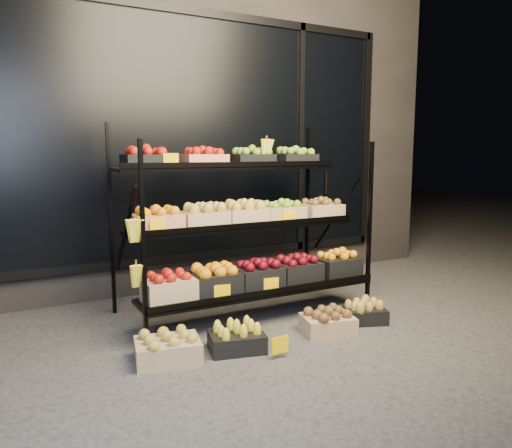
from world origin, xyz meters
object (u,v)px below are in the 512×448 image
floor_crate_midleft (237,338)px  display_rack (245,225)px  floor_crate_left (168,347)px  floor_crate_midright (328,321)px

floor_crate_midleft → display_rack: bearing=72.1°
floor_crate_left → floor_crate_midright: floor_crate_left is taller
floor_crate_left → floor_crate_midleft: 0.50m
floor_crate_midleft → floor_crate_midright: (0.79, -0.02, 0.00)m
display_rack → floor_crate_midleft: display_rack is taller
display_rack → floor_crate_midleft: size_ratio=4.95×
floor_crate_midright → floor_crate_midleft: bearing=-167.3°
display_rack → floor_crate_left: 1.34m
floor_crate_left → floor_crate_midright: 1.29m
floor_crate_midleft → floor_crate_midright: size_ratio=0.98×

